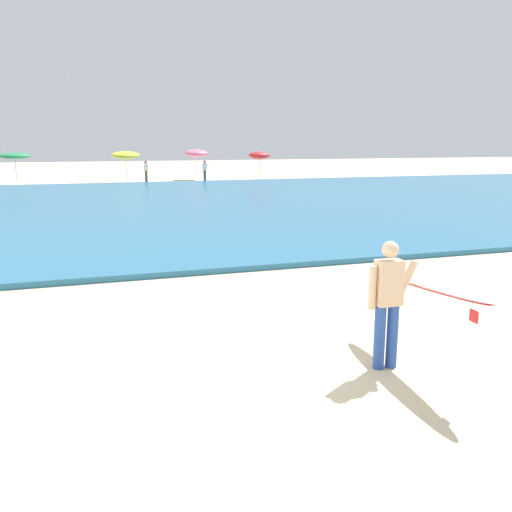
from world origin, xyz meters
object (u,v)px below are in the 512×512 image
beach_umbrella_4 (259,155)px  beach_umbrella_3 (196,153)px  surfer_with_board (406,292)px  beachgoer_near_row_mid (146,171)px  beach_umbrella_1 (15,156)px  beach_umbrella_2 (125,155)px  beachgoer_near_row_left (205,170)px

beach_umbrella_4 → beach_umbrella_3: bearing=161.1°
surfer_with_board → beachgoer_near_row_mid: size_ratio=1.76×
beach_umbrella_4 → beachgoer_near_row_mid: 8.97m
beach_umbrella_1 → beachgoer_near_row_mid: size_ratio=1.43×
beach_umbrella_1 → beach_umbrella_4: size_ratio=1.01×
beach_umbrella_2 → beach_umbrella_3: 6.06m
beach_umbrella_1 → beach_umbrella_3: bearing=9.2°
surfer_with_board → beach_umbrella_2: bearing=90.9°
beach_umbrella_3 → beachgoer_near_row_mid: size_ratio=1.53×
surfer_with_board → beach_umbrella_2: beach_umbrella_2 is taller
beachgoer_near_row_left → beach_umbrella_1: bearing=178.4°
beach_umbrella_2 → beach_umbrella_4: size_ratio=1.05×
beach_umbrella_1 → beach_umbrella_3: size_ratio=0.93×
beach_umbrella_3 → beach_umbrella_4: size_ratio=1.08×
beach_umbrella_1 → beachgoer_near_row_mid: bearing=2.3°
beach_umbrella_1 → beachgoer_near_row_mid: (8.86, 0.36, -1.16)m
beach_umbrella_2 → beachgoer_near_row_left: size_ratio=1.48×
beach_umbrella_1 → beachgoer_near_row_mid: 8.94m
surfer_with_board → beachgoer_near_row_left: (5.24, 34.75, -0.19)m
beach_umbrella_2 → beach_umbrella_4: (10.38, 0.54, -0.10)m
surfer_with_board → beach_umbrella_3: size_ratio=1.15×
beach_umbrella_1 → beach_umbrella_2: beach_umbrella_2 is taller
beach_umbrella_1 → beachgoer_near_row_left: beach_umbrella_1 is taller
beach_umbrella_4 → beachgoer_near_row_left: 4.81m
beachgoer_near_row_left → beach_umbrella_4: bearing=10.4°
surfer_with_board → beach_umbrella_3: beach_umbrella_3 is taller
beach_umbrella_1 → beach_umbrella_4: 17.77m
beach_umbrella_3 → beachgoer_near_row_mid: beach_umbrella_3 is taller
beach_umbrella_2 → beach_umbrella_1: bearing=179.5°
beachgoer_near_row_mid → beachgoer_near_row_left: bearing=-9.6°
beach_umbrella_4 → beachgoer_near_row_mid: beach_umbrella_4 is taller
beachgoer_near_row_left → surfer_with_board: bearing=-98.6°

